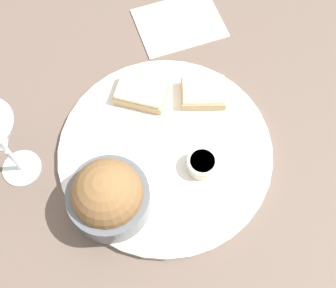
% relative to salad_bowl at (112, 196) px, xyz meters
% --- Properties ---
extents(ground_plane, '(4.00, 4.00, 0.00)m').
position_rel_salad_bowl_xyz_m(ground_plane, '(0.08, 0.09, -0.06)').
color(ground_plane, brown).
extents(dinner_plate, '(0.34, 0.34, 0.01)m').
position_rel_salad_bowl_xyz_m(dinner_plate, '(0.08, 0.09, -0.05)').
color(dinner_plate, silver).
rests_on(dinner_plate, ground_plane).
extents(salad_bowl, '(0.12, 0.12, 0.10)m').
position_rel_salad_bowl_xyz_m(salad_bowl, '(0.00, 0.00, 0.00)').
color(salad_bowl, '#4C5156').
rests_on(salad_bowl, dinner_plate).
extents(sauce_ramekin, '(0.05, 0.05, 0.03)m').
position_rel_salad_bowl_xyz_m(sauce_ramekin, '(0.14, 0.06, -0.03)').
color(sauce_ramekin, beige).
rests_on(sauce_ramekin, dinner_plate).
extents(cheese_toast_near, '(0.09, 0.07, 0.03)m').
position_rel_salad_bowl_xyz_m(cheese_toast_near, '(0.04, 0.19, -0.03)').
color(cheese_toast_near, tan).
rests_on(cheese_toast_near, dinner_plate).
extents(cheese_toast_far, '(0.07, 0.06, 0.03)m').
position_rel_salad_bowl_xyz_m(cheese_toast_far, '(0.15, 0.19, -0.03)').
color(cheese_toast_far, tan).
rests_on(cheese_toast_far, dinner_plate).
extents(wine_glass, '(0.08, 0.08, 0.16)m').
position_rel_salad_bowl_xyz_m(wine_glass, '(-0.15, 0.07, 0.05)').
color(wine_glass, silver).
rests_on(wine_glass, ground_plane).
extents(napkin, '(0.19, 0.16, 0.01)m').
position_rel_salad_bowl_xyz_m(napkin, '(0.11, 0.35, -0.05)').
color(napkin, beige).
rests_on(napkin, ground_plane).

